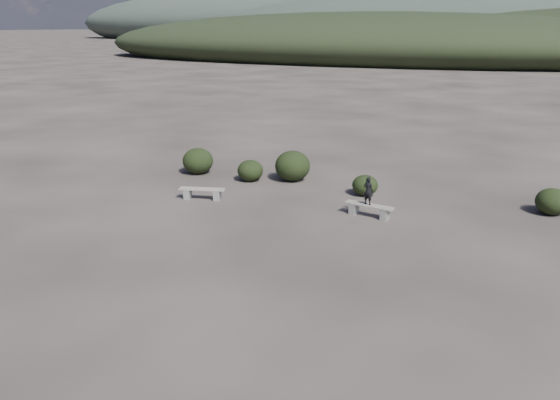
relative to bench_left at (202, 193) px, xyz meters
The scene contains 10 objects.
ground 7.05m from the bench_left, 50.21° to the right, with size 1200.00×1200.00×0.00m, color #2B2421.
bench_left is the anchor object (origin of this frame).
bench_right 6.37m from the bench_left, ahead, with size 1.78×0.58×0.44m.
seated_person 6.34m from the bench_left, ahead, with size 0.36×0.24×0.99m, color black.
shrub_a 3.13m from the bench_left, 81.95° to the left, with size 1.10×1.10×0.90m, color black.
shrub_b 4.42m from the bench_left, 62.41° to the left, with size 1.50×1.50×1.29m, color black.
shrub_c 6.31m from the bench_left, 30.06° to the left, with size 1.01×1.01×0.81m, color black.
shrub_e 12.62m from the bench_left, 17.30° to the left, with size 1.12×1.12×0.93m, color black.
shrub_f 3.91m from the bench_left, 125.38° to the left, with size 1.36×1.36×1.15m, color black.
mountain_ridges 333.83m from the bench_left, 90.51° to the left, with size 500.00×400.00×56.00m.
Camera 1 is at (6.58, -11.30, 6.36)m, focal length 35.00 mm.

